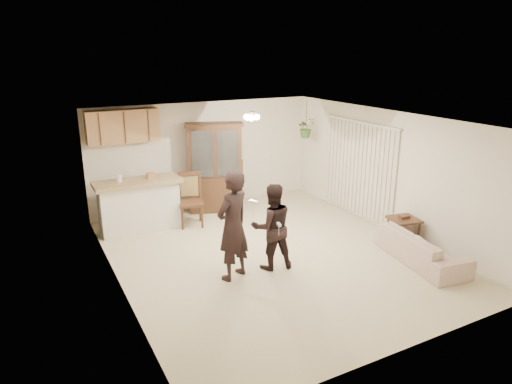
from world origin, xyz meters
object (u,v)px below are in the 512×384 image
side_table (403,232)px  chair_hutch_left (228,194)px  chair_bar (191,211)px  sofa (422,243)px  chair_hutch_right (230,195)px  adult (233,227)px  china_hutch (215,168)px  child (272,231)px

side_table → chair_hutch_left: size_ratio=0.55×
side_table → chair_bar: 4.37m
sofa → chair_hutch_right: (-1.79, 4.27, -0.04)m
chair_bar → chair_hutch_right: 1.39m
adult → china_hutch: 3.40m
chair_bar → chair_hutch_left: 1.43m
chair_hutch_right → side_table: bearing=77.6°
adult → chair_bar: adult is taller
adult → sofa: bearing=137.7°
adult → chair_bar: (0.20, 2.57, -0.58)m
child → chair_hutch_right: 3.30m
chair_hutch_left → chair_hutch_right: bearing=-33.2°
sofa → chair_hutch_left: chair_hutch_left is taller
chair_hutch_left → chair_hutch_right: size_ratio=0.99×
sofa → chair_hutch_right: 4.63m
sofa → chair_hutch_left: bearing=31.8°
adult → chair_hutch_right: adult is taller
chair_bar → china_hutch: bearing=52.9°
sofa → chair_hutch_right: bearing=32.2°
child → side_table: size_ratio=2.14×
sofa → chair_bar: bearing=49.3°
sofa → side_table: bearing=-8.4°
child → chair_hutch_left: bearing=-90.4°
side_table → chair_bar: size_ratio=0.55×
adult → china_hutch: (1.06, 3.23, 0.12)m
chair_hutch_left → china_hutch: bearing=-113.0°
china_hutch → side_table: bearing=-36.2°
side_table → chair_hutch_right: size_ratio=0.54×
china_hutch → chair_bar: size_ratio=1.80×
adult → chair_hutch_right: (1.42, 3.23, -0.57)m
child → chair_bar: (-0.54, 2.55, -0.35)m
side_table → chair_hutch_right: (-2.01, 3.60, 0.03)m
side_table → chair_bar: chair_bar is taller
chair_hutch_left → child: bearing=-49.1°
adult → child: bearing=157.1°
child → sofa: bearing=168.0°
sofa → chair_hutch_left: (-1.80, 4.36, -0.04)m
chair_hutch_left → adult: bearing=-60.7°
side_table → china_hutch: bearing=123.3°
china_hutch → chair_hutch_right: china_hutch is taller
side_table → chair_hutch_left: bearing=118.6°
sofa → adult: 3.42m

